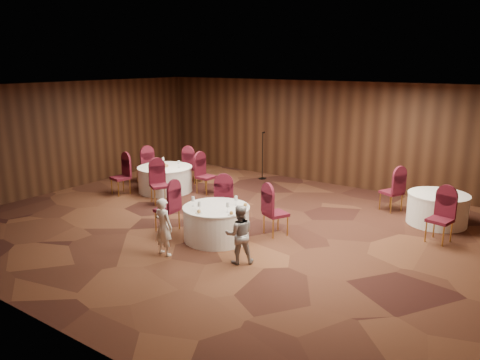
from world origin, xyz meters
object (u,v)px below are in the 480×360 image
Objects in this scene: table_main at (216,223)px; woman_a at (163,227)px; table_left at (165,179)px; woman_b at (239,234)px; table_right at (437,209)px; mic_stand at (262,165)px.

table_main is 1.23× the size of woman_a.
table_left is 1.37× the size of woman_a.
table_main is 1.34m from woman_b.
table_left is at bearing -44.38° from woman_a.
woman_a is (-0.34, -1.27, 0.22)m from table_main.
table_left and table_right have the same top height.
table_main is 1.04× the size of table_right.
table_left is at bearing -167.66° from table_right.
table_main is 5.55m from mic_stand.
woman_b is at bearing -31.60° from table_left.
table_right is 6.50m from woman_a.
mic_stand is 6.65m from woman_a.
woman_b is at bearing -32.86° from table_main.
mic_stand reaches higher than table_left.
woman_a is at bearing -128.39° from table_right.
mic_stand is (-2.08, 5.14, 0.08)m from table_main.
woman_b is at bearing -157.12° from woman_a.
table_left is at bearing -72.20° from woman_b.
mic_stand reaches higher than woman_a.
table_main is at bearing -73.46° from woman_b.
table_main is 5.31m from table_right.
mic_stand is at bearing -72.75° from woman_a.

